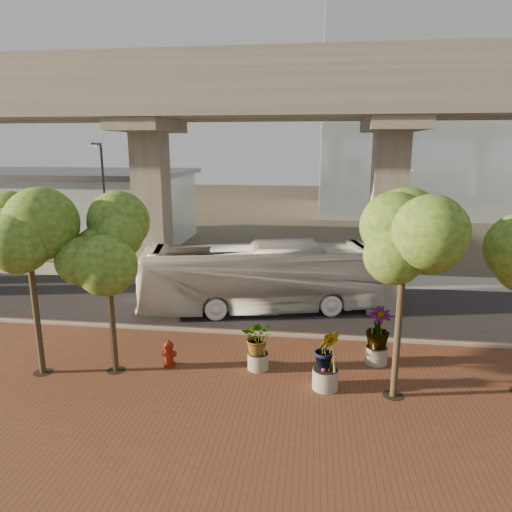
# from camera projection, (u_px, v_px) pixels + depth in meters

# --- Properties ---
(ground) EXTENTS (160.00, 160.00, 0.00)m
(ground) POSITION_uv_depth(u_px,v_px,m) (261.00, 319.00, 22.44)
(ground) COLOR #3B362B
(ground) RESTS_ON ground
(brick_plaza) EXTENTS (70.00, 13.00, 0.06)m
(brick_plaza) POSITION_uv_depth(u_px,v_px,m) (232.00, 409.00, 14.72)
(brick_plaza) COLOR brown
(brick_plaza) RESTS_ON ground
(asphalt_road) EXTENTS (90.00, 8.00, 0.04)m
(asphalt_road) POSITION_uv_depth(u_px,v_px,m) (266.00, 305.00, 24.37)
(asphalt_road) COLOR black
(asphalt_road) RESTS_ON ground
(curb_strip) EXTENTS (70.00, 0.25, 0.16)m
(curb_strip) POSITION_uv_depth(u_px,v_px,m) (256.00, 334.00, 20.50)
(curb_strip) COLOR #99958E
(curb_strip) RESTS_ON ground
(far_sidewalk) EXTENTS (90.00, 3.00, 0.06)m
(far_sidewalk) POSITION_uv_depth(u_px,v_px,m) (275.00, 277.00, 29.67)
(far_sidewalk) COLOR #99958E
(far_sidewalk) RESTS_ON ground
(transit_viaduct) EXTENTS (72.00, 5.60, 12.40)m
(transit_viaduct) POSITION_uv_depth(u_px,v_px,m) (266.00, 167.00, 22.67)
(transit_viaduct) COLOR gray
(transit_viaduct) RESTS_ON ground
(station_pavilion) EXTENTS (23.00, 13.00, 6.30)m
(station_pavilion) POSITION_uv_depth(u_px,v_px,m) (55.00, 207.00, 39.62)
(station_pavilion) COLOR silver
(station_pavilion) RESTS_ON ground
(transit_bus) EXTENTS (12.83, 5.58, 3.48)m
(transit_bus) POSITION_uv_depth(u_px,v_px,m) (263.00, 278.00, 23.34)
(transit_bus) COLOR silver
(transit_bus) RESTS_ON ground
(fire_hydrant) EXTENTS (0.53, 0.48, 1.07)m
(fire_hydrant) POSITION_uv_depth(u_px,v_px,m) (169.00, 353.00, 17.44)
(fire_hydrant) COLOR maroon
(fire_hydrant) RESTS_ON ground
(planter_front) EXTENTS (1.77, 1.77, 1.95)m
(planter_front) POSITION_uv_depth(u_px,v_px,m) (258.00, 340.00, 17.06)
(planter_front) COLOR gray
(planter_front) RESTS_ON ground
(planter_right) EXTENTS (2.10, 2.10, 2.25)m
(planter_right) POSITION_uv_depth(u_px,v_px,m) (378.00, 330.00, 17.48)
(planter_right) COLOR #A29E92
(planter_right) RESTS_ON ground
(planter_left) EXTENTS (2.00, 2.00, 2.20)m
(planter_left) POSITION_uv_depth(u_px,v_px,m) (326.00, 353.00, 15.63)
(planter_left) COLOR gray
(planter_left) RESTS_ON ground
(street_tree_far_west) EXTENTS (3.85, 3.85, 6.86)m
(street_tree_far_west) POSITION_uv_depth(u_px,v_px,m) (27.00, 239.00, 15.85)
(street_tree_far_west) COLOR #483B29
(street_tree_far_west) RESTS_ON ground
(street_tree_near_west) EXTENTS (3.68, 3.68, 6.55)m
(street_tree_near_west) POSITION_uv_depth(u_px,v_px,m) (106.00, 245.00, 16.06)
(street_tree_near_west) COLOR #483B29
(street_tree_near_west) RESTS_ON ground
(street_tree_near_east) EXTENTS (3.99, 3.99, 7.12)m
(street_tree_near_east) POSITION_uv_depth(u_px,v_px,m) (405.00, 243.00, 14.21)
(street_tree_near_east) COLOR #483B29
(street_tree_near_east) RESTS_ON ground
(streetlamp_west) EXTENTS (0.42, 1.23, 8.47)m
(streetlamp_west) POSITION_uv_depth(u_px,v_px,m) (104.00, 202.00, 28.31)
(streetlamp_west) COLOR #323338
(streetlamp_west) RESTS_ON ground
(streetlamp_east) EXTENTS (0.35, 1.03, 7.14)m
(streetlamp_east) POSITION_uv_depth(u_px,v_px,m) (403.00, 219.00, 26.59)
(streetlamp_east) COLOR #2D2C31
(streetlamp_east) RESTS_ON ground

